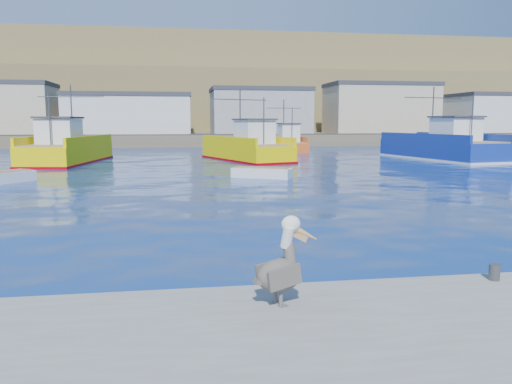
{
  "coord_description": "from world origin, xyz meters",
  "views": [
    {
      "loc": [
        -2.77,
        -11.59,
        3.42
      ],
      "look_at": [
        -0.47,
        3.2,
        1.32
      ],
      "focal_mm": 35.0,
      "sensor_mm": 36.0,
      "label": 1
    }
  ],
  "objects_px": {
    "boat_orange": "(286,143)",
    "trawler_yellow_a": "(67,150)",
    "trawler_yellow_b": "(247,149)",
    "trawler_blue": "(442,147)",
    "skiff_left": "(0,179)",
    "skiff_far": "(401,152)",
    "skiff_mid": "(262,174)",
    "pelican": "(282,267)"
  },
  "relations": [
    {
      "from": "boat_orange",
      "to": "trawler_yellow_a",
      "type": "bearing_deg",
      "value": -148.6
    },
    {
      "from": "trawler_yellow_b",
      "to": "trawler_blue",
      "type": "distance_m",
      "value": 18.07
    },
    {
      "from": "skiff_left",
      "to": "skiff_far",
      "type": "relative_size",
      "value": 0.89
    },
    {
      "from": "skiff_far",
      "to": "trawler_yellow_b",
      "type": "bearing_deg",
      "value": -162.34
    },
    {
      "from": "trawler_yellow_a",
      "to": "skiff_left",
      "type": "distance_m",
      "value": 14.27
    },
    {
      "from": "skiff_mid",
      "to": "skiff_far",
      "type": "relative_size",
      "value": 0.89
    },
    {
      "from": "boat_orange",
      "to": "pelican",
      "type": "bearing_deg",
      "value": -102.34
    },
    {
      "from": "skiff_mid",
      "to": "trawler_yellow_a",
      "type": "bearing_deg",
      "value": 136.49
    },
    {
      "from": "trawler_yellow_b",
      "to": "skiff_mid",
      "type": "xyz_separation_m",
      "value": [
        -1.02,
        -14.14,
        -0.79
      ]
    },
    {
      "from": "skiff_mid",
      "to": "pelican",
      "type": "distance_m",
      "value": 23.07
    },
    {
      "from": "trawler_yellow_b",
      "to": "pelican",
      "type": "bearing_deg",
      "value": -96.96
    },
    {
      "from": "skiff_mid",
      "to": "trawler_yellow_b",
      "type": "bearing_deg",
      "value": 85.88
    },
    {
      "from": "trawler_yellow_b",
      "to": "skiff_far",
      "type": "xyz_separation_m",
      "value": [
        17.23,
        5.49,
        -0.75
      ]
    },
    {
      "from": "trawler_yellow_a",
      "to": "skiff_left",
      "type": "bearing_deg",
      "value": -92.71
    },
    {
      "from": "boat_orange",
      "to": "pelican",
      "type": "distance_m",
      "value": 50.88
    },
    {
      "from": "trawler_blue",
      "to": "skiff_mid",
      "type": "xyz_separation_m",
      "value": [
        -19.02,
        -12.63,
        -0.89
      ]
    },
    {
      "from": "trawler_blue",
      "to": "skiff_far",
      "type": "xyz_separation_m",
      "value": [
        -0.78,
        6.99,
        -0.86
      ]
    },
    {
      "from": "boat_orange",
      "to": "skiff_far",
      "type": "height_order",
      "value": "boat_orange"
    },
    {
      "from": "trawler_yellow_a",
      "to": "boat_orange",
      "type": "height_order",
      "value": "trawler_yellow_a"
    },
    {
      "from": "trawler_blue",
      "to": "skiff_far",
      "type": "relative_size",
      "value": 3.23
    },
    {
      "from": "trawler_yellow_b",
      "to": "skiff_mid",
      "type": "height_order",
      "value": "trawler_yellow_b"
    },
    {
      "from": "trawler_yellow_a",
      "to": "skiff_far",
      "type": "xyz_separation_m",
      "value": [
        32.62,
        5.98,
        -0.81
      ]
    },
    {
      "from": "boat_orange",
      "to": "skiff_far",
      "type": "distance_m",
      "value": 13.11
    },
    {
      "from": "trawler_yellow_a",
      "to": "trawler_blue",
      "type": "relative_size",
      "value": 0.93
    },
    {
      "from": "trawler_yellow_b",
      "to": "pelican",
      "type": "xyz_separation_m",
      "value": [
        -4.51,
        -36.93,
        0.07
      ]
    },
    {
      "from": "trawler_yellow_b",
      "to": "trawler_blue",
      "type": "relative_size",
      "value": 0.87
    },
    {
      "from": "pelican",
      "to": "skiff_mid",
      "type": "bearing_deg",
      "value": 81.3
    },
    {
      "from": "skiff_left",
      "to": "skiff_mid",
      "type": "bearing_deg",
      "value": 2.24
    },
    {
      "from": "trawler_yellow_b",
      "to": "skiff_left",
      "type": "bearing_deg",
      "value": -137.48
    },
    {
      "from": "trawler_yellow_a",
      "to": "skiff_far",
      "type": "distance_m",
      "value": 33.17
    },
    {
      "from": "trawler_yellow_b",
      "to": "skiff_far",
      "type": "relative_size",
      "value": 2.8
    },
    {
      "from": "trawler_yellow_a",
      "to": "pelican",
      "type": "distance_m",
      "value": 38.02
    },
    {
      "from": "trawler_yellow_a",
      "to": "pelican",
      "type": "xyz_separation_m",
      "value": [
        10.88,
        -36.43,
        0.02
      ]
    },
    {
      "from": "trawler_yellow_b",
      "to": "skiff_left",
      "type": "xyz_separation_m",
      "value": [
        -16.06,
        -14.73,
        -0.78
      ]
    },
    {
      "from": "boat_orange",
      "to": "pelican",
      "type": "relative_size",
      "value": 5.74
    },
    {
      "from": "trawler_yellow_a",
      "to": "skiff_mid",
      "type": "distance_m",
      "value": 19.83
    },
    {
      "from": "trawler_yellow_b",
      "to": "skiff_far",
      "type": "height_order",
      "value": "trawler_yellow_b"
    },
    {
      "from": "trawler_blue",
      "to": "trawler_yellow_b",
      "type": "bearing_deg",
      "value": 175.22
    },
    {
      "from": "skiff_far",
      "to": "pelican",
      "type": "bearing_deg",
      "value": -117.13
    },
    {
      "from": "trawler_yellow_a",
      "to": "skiff_mid",
      "type": "bearing_deg",
      "value": -43.51
    },
    {
      "from": "trawler_blue",
      "to": "skiff_left",
      "type": "relative_size",
      "value": 3.63
    },
    {
      "from": "trawler_yellow_b",
      "to": "trawler_blue",
      "type": "bearing_deg",
      "value": -4.78
    }
  ]
}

